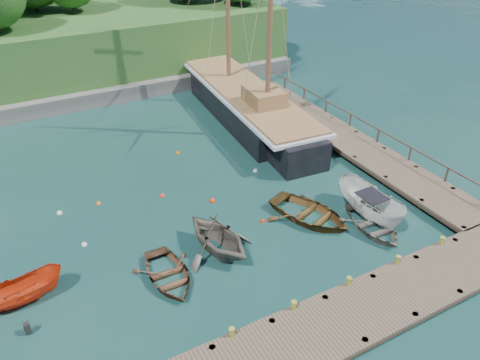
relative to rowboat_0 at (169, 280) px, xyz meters
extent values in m
plane|color=#1A3C36|center=(4.88, 0.26, 0.00)|extent=(160.00, 160.00, 0.00)
cube|color=#44362B|center=(6.88, -6.24, 0.54)|extent=(20.00, 3.20, 0.12)
cube|color=#2D241A|center=(6.88, -6.24, 0.38)|extent=(20.00, 3.20, 0.20)
cube|color=#44362B|center=(16.38, 7.26, 0.54)|extent=(3.20, 24.00, 0.12)
cube|color=#2D241A|center=(16.38, 7.26, 0.38)|extent=(3.20, 24.00, 0.20)
cylinder|color=#2D241A|center=(15.08, -4.44, 0.05)|extent=(0.28, 0.28, 1.10)
cylinder|color=#2D241A|center=(15.08, 18.96, 0.05)|extent=(0.28, 0.28, 1.10)
cylinder|color=#2D241A|center=(17.68, 18.96, 0.05)|extent=(0.28, 0.28, 1.10)
cylinder|color=olive|center=(0.88, -4.84, 0.00)|extent=(0.26, 0.26, 0.45)
cylinder|color=olive|center=(3.88, -4.84, 0.00)|extent=(0.26, 0.26, 0.45)
cylinder|color=olive|center=(6.88, -4.84, 0.00)|extent=(0.26, 0.26, 0.45)
cylinder|color=olive|center=(9.88, -4.84, 0.00)|extent=(0.26, 0.26, 0.45)
cylinder|color=olive|center=(12.88, -4.84, 0.00)|extent=(0.26, 0.26, 0.45)
imported|color=brown|center=(0.00, 0.00, 0.00)|extent=(2.89, 4.01, 0.82)
imported|color=#615A4E|center=(2.98, 0.69, 0.00)|extent=(4.59, 5.04, 2.27)
imported|color=#4D3517|center=(8.76, 0.73, 0.00)|extent=(4.99, 5.81, 1.01)
imported|color=#72685D|center=(11.28, -1.68, 0.00)|extent=(3.49, 4.50, 0.86)
imported|color=red|center=(-6.23, 1.81, 0.00)|extent=(3.83, 1.71, 1.44)
imported|color=silver|center=(11.88, -0.69, 0.00)|extent=(2.07, 5.10, 1.95)
cube|color=black|center=(12.31, 14.38, 0.69)|extent=(5.75, 14.42, 2.93)
cube|color=black|center=(13.07, 23.41, 0.69)|extent=(2.88, 4.62, 2.63)
cube|color=black|center=(11.63, 6.36, 0.69)|extent=(3.50, 3.88, 2.78)
cube|color=silver|center=(12.31, 14.38, 2.13)|extent=(6.17, 18.84, 0.25)
cube|color=brown|center=(12.31, 14.38, 2.38)|extent=(5.72, 18.40, 0.12)
cube|color=brown|center=(12.05, 11.37, 2.98)|extent=(2.53, 3.18, 1.20)
cylinder|color=brown|center=(13.37, 26.90, 3.58)|extent=(0.82, 6.89, 1.69)
cylinder|color=brown|center=(12.00, 10.77, 9.53)|extent=(0.36, 0.36, 14.31)
sphere|color=silver|center=(-2.96, 4.52, 0.00)|extent=(0.31, 0.31, 0.31)
sphere|color=red|center=(2.27, 6.91, 0.00)|extent=(0.32, 0.32, 0.32)
sphere|color=#EC2900|center=(4.71, 4.95, 0.00)|extent=(0.35, 0.35, 0.35)
sphere|color=silver|center=(8.73, 6.74, 0.00)|extent=(0.32, 0.32, 0.32)
sphere|color=orange|center=(-1.35, 7.93, 0.00)|extent=(0.30, 0.30, 0.30)
sphere|color=#E26104|center=(5.14, 11.53, 0.00)|extent=(0.29, 0.29, 0.29)
sphere|color=silver|center=(-3.57, 8.05, 0.00)|extent=(0.32, 0.32, 0.32)
sphere|color=red|center=(6.31, 1.79, 0.00)|extent=(0.27, 0.27, 0.27)
cube|color=#474744|center=(-3.12, 24.26, 0.60)|extent=(50.00, 4.00, 1.40)
cube|color=#24521F|center=(-3.12, 30.26, 3.00)|extent=(50.00, 14.00, 6.00)
cylinder|color=#382616|center=(3.27, 31.47, 6.70)|extent=(0.36, 0.36, 1.40)
cylinder|color=#382616|center=(0.31, 33.61, 6.70)|extent=(0.36, 0.36, 1.40)
camera|label=1|loc=(-4.87, -16.09, 15.93)|focal=35.00mm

